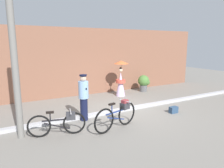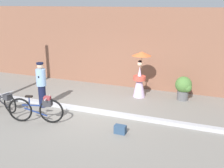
% 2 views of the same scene
% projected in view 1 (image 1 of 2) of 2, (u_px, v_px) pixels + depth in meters
% --- Properties ---
extents(ground_plane, '(30.00, 30.00, 0.00)m').
position_uv_depth(ground_plane, '(124.00, 111.00, 8.29)').
color(ground_plane, gray).
extents(building_wall, '(14.00, 0.40, 3.43)m').
position_uv_depth(building_wall, '(90.00, 62.00, 10.92)').
color(building_wall, brown).
rests_on(building_wall, ground_plane).
extents(sidewalk_curb, '(14.00, 0.20, 0.12)m').
position_uv_depth(sidewalk_curb, '(124.00, 109.00, 8.28)').
color(sidewalk_curb, '#B2B2B7').
rests_on(sidewalk_curb, ground_plane).
extents(bicycle_near_officer, '(1.73, 0.61, 0.87)m').
position_uv_depth(bicycle_near_officer, '(118.00, 114.00, 6.51)').
color(bicycle_near_officer, black).
rests_on(bicycle_near_officer, ground_plane).
extents(bicycle_far_side, '(1.62, 0.56, 0.74)m').
position_uv_depth(bicycle_far_side, '(60.00, 123.00, 6.02)').
color(bicycle_far_side, black).
rests_on(bicycle_far_side, ground_plane).
extents(person_officer, '(0.34, 0.38, 1.62)m').
position_uv_depth(person_officer, '(84.00, 96.00, 7.13)').
color(person_officer, '#141938').
rests_on(person_officer, ground_plane).
extents(person_with_parasol, '(0.75, 0.75, 1.81)m').
position_uv_depth(person_with_parasol, '(121.00, 79.00, 10.53)').
color(person_with_parasol, silver).
rests_on(person_with_parasol, ground_plane).
extents(potted_plant_by_door, '(0.64, 0.63, 0.92)m').
position_uv_depth(potted_plant_by_door, '(144.00, 82.00, 11.60)').
color(potted_plant_by_door, '#59595B').
rests_on(potted_plant_by_door, ground_plane).
extents(backpack_on_pavement, '(0.34, 0.19, 0.25)m').
position_uv_depth(backpack_on_pavement, '(174.00, 110.00, 8.01)').
color(backpack_on_pavement, navy).
rests_on(backpack_on_pavement, ground_plane).
extents(utility_pole, '(0.18, 0.18, 4.80)m').
position_uv_depth(utility_pole, '(14.00, 53.00, 5.48)').
color(utility_pole, slate).
rests_on(utility_pole, ground_plane).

